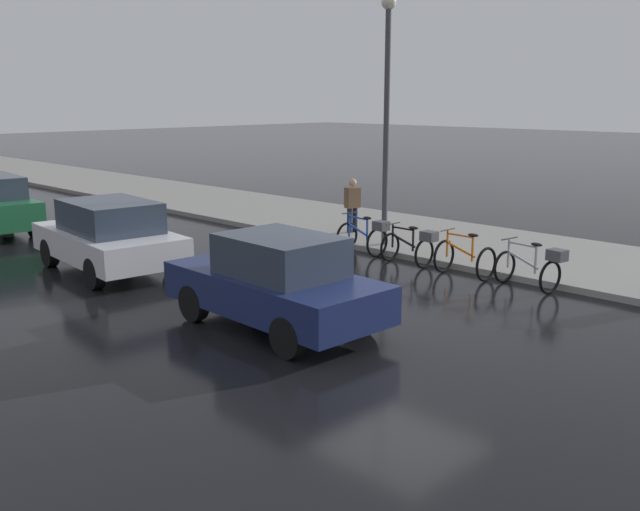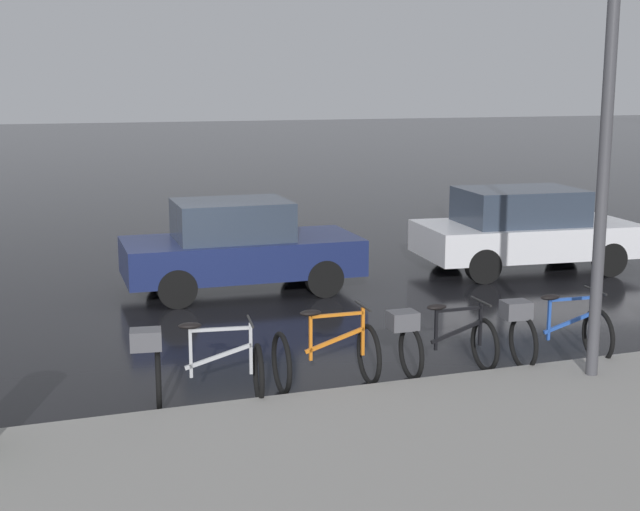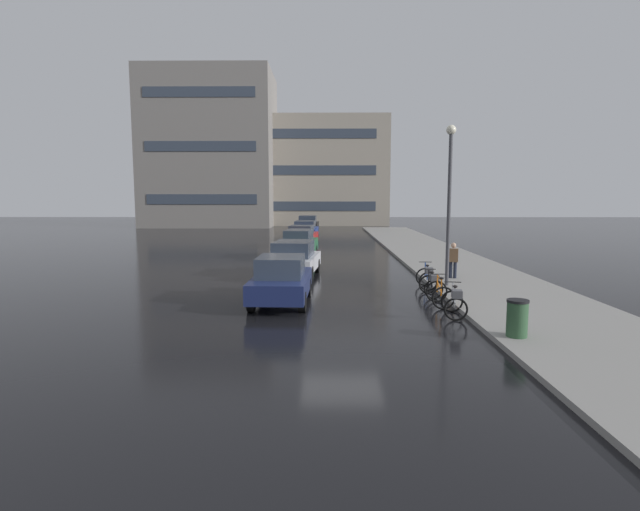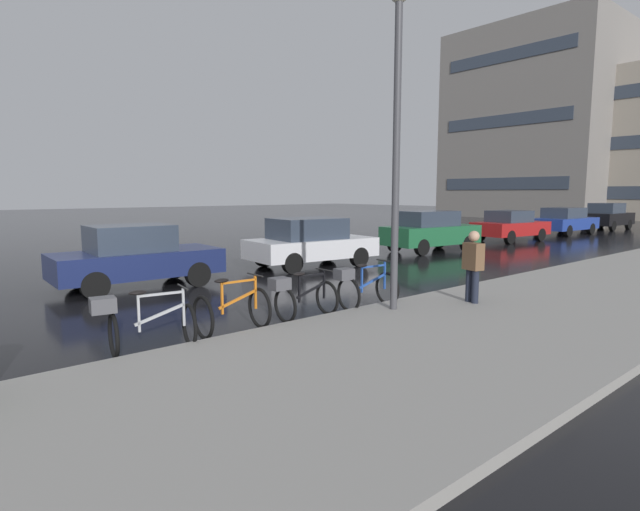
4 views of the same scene
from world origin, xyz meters
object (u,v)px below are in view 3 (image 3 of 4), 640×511
object	(u,v)px
car_navy	(281,280)
car_red	(302,236)
car_green	(299,244)
bicycle_third	(432,284)
bicycle_second	(440,293)
car_black	(308,225)
streetlamp	(449,189)
pedestrian	(453,260)
trash_bin	(517,321)
bicycle_farthest	(427,276)
car_white	(294,259)
car_blue	(305,230)
bicycle_nearest	(455,301)

from	to	relation	value
car_navy	car_red	distance (m)	18.60
car_green	bicycle_third	bearing A→B (deg)	-64.21
bicycle_second	bicycle_third	xyz separation A→B (m)	(0.04, 1.44, 0.07)
car_black	streetlamp	distance (m)	28.85
car_navy	pedestrian	xyz separation A→B (m)	(6.79, 4.44, 0.12)
car_red	trash_bin	size ratio (longest dim) A/B	3.94
car_green	trash_bin	bearing A→B (deg)	-69.35
bicycle_second	car_black	xyz separation A→B (m)	(-5.35, 31.03, 0.45)
bicycle_farthest	car_navy	size ratio (longest dim) A/B	0.35
car_white	trash_bin	size ratio (longest dim) A/B	4.06
bicycle_second	car_white	distance (m)	7.81
car_white	car_red	size ratio (longest dim) A/B	1.03
bicycle_farthest	car_navy	world-z (taller)	car_navy
car_black	car_white	bearing A→B (deg)	-89.45
car_blue	pedestrian	world-z (taller)	pedestrian
car_white	car_green	distance (m)	6.41
car_navy	car_blue	distance (m)	24.59
bicycle_second	car_white	world-z (taller)	car_white
bicycle_third	streetlamp	size ratio (longest dim) A/B	0.22
car_blue	trash_bin	world-z (taller)	car_blue
bicycle_nearest	car_blue	size ratio (longest dim) A/B	0.34
bicycle_farthest	car_white	size ratio (longest dim) A/B	0.33
pedestrian	bicycle_second	bearing A→B (deg)	-108.87
bicycle_farthest	trash_bin	distance (m)	7.05
bicycle_second	car_white	size ratio (longest dim) A/B	0.27
bicycle_third	pedestrian	distance (m)	3.66
bicycle_third	streetlamp	xyz separation A→B (m)	(0.92, 1.59, 3.35)
car_navy	car_green	bearing A→B (deg)	90.15
bicycle_second	car_navy	distance (m)	5.20
bicycle_second	car_green	xyz separation A→B (m)	(-5.21, 12.30, 0.43)
car_green	streetlamp	xyz separation A→B (m)	(6.17, -9.27, 2.98)
bicycle_third	car_black	bearing A→B (deg)	100.32
car_navy	car_white	world-z (taller)	car_navy
car_white	pedestrian	world-z (taller)	pedestrian
bicycle_farthest	car_green	size ratio (longest dim) A/B	0.33
bicycle_farthest	trash_bin	size ratio (longest dim) A/B	1.35
car_navy	pedestrian	bearing A→B (deg)	33.19
car_green	pedestrian	size ratio (longest dim) A/B	2.67
bicycle_nearest	pedestrian	bearing A→B (deg)	76.21
streetlamp	bicycle_second	bearing A→B (deg)	-107.51
bicycle_second	car_green	bearing A→B (deg)	112.96
car_white	streetlamp	size ratio (longest dim) A/B	0.69
pedestrian	streetlamp	xyz separation A→B (m)	(-0.66, -1.69, 2.91)
bicycle_nearest	car_navy	bearing A→B (deg)	160.37
car_navy	car_black	size ratio (longest dim) A/B	1.02
streetlamp	car_green	bearing A→B (deg)	123.64
streetlamp	car_red	bearing A→B (deg)	111.76
bicycle_nearest	car_navy	xyz separation A→B (m)	(-5.24, 1.87, 0.30)
pedestrian	car_green	bearing A→B (deg)	131.99
bicycle_nearest	car_white	size ratio (longest dim) A/B	0.35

